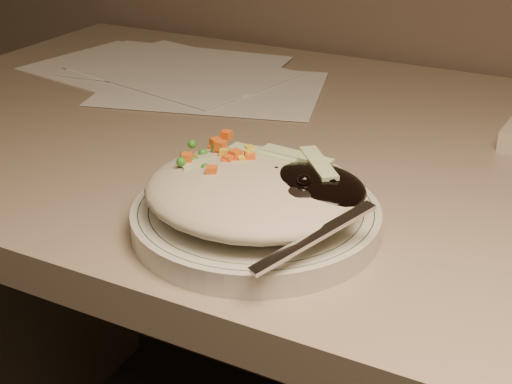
% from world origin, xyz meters
% --- Properties ---
extents(desk, '(1.40, 0.70, 0.74)m').
position_xyz_m(desk, '(0.00, 1.38, 0.54)').
color(desk, gray).
rests_on(desk, ground).
extents(plate, '(0.22, 0.22, 0.02)m').
position_xyz_m(plate, '(-0.07, 1.16, 0.75)').
color(plate, silver).
rests_on(plate, desk).
extents(plate_rim, '(0.21, 0.21, 0.00)m').
position_xyz_m(plate_rim, '(-0.07, 1.16, 0.76)').
color(plate_rim, '#144723').
rests_on(plate_rim, plate).
extents(meal, '(0.21, 0.19, 0.05)m').
position_xyz_m(meal, '(-0.06, 1.16, 0.78)').
color(meal, '#AFA68E').
rests_on(meal, plate).
extents(papers, '(0.49, 0.33, 0.00)m').
position_xyz_m(papers, '(-0.39, 1.52, 0.74)').
color(papers, white).
rests_on(papers, desk).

